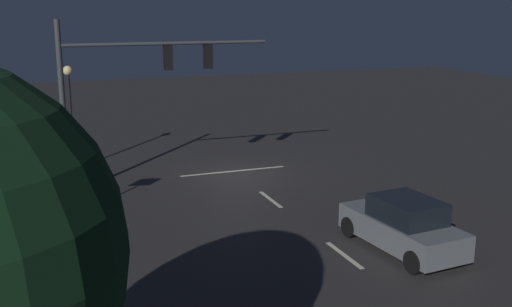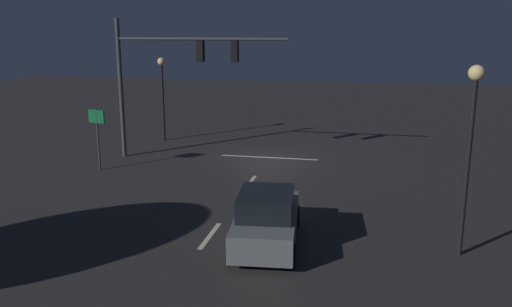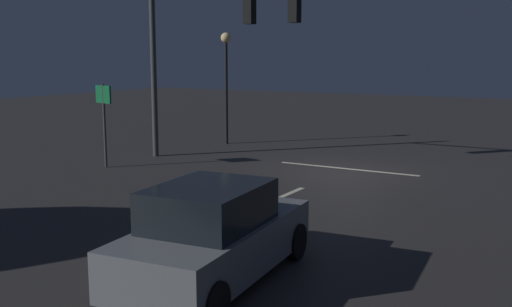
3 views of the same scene
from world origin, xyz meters
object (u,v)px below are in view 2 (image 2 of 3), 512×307
Objects in this scene: car_approaching at (267,219)px; street_lamp_right_kerb at (162,83)px; street_lamp_left_kerb at (471,127)px; traffic_signal_assembly at (171,65)px; route_sign at (97,126)px.

street_lamp_right_kerb is at bearing -57.78° from car_approaching.
car_approaching is at bearing 3.57° from street_lamp_left_kerb.
street_lamp_right_kerb is (14.36, -13.44, -0.42)m from street_lamp_left_kerb.
car_approaching is (-6.54, 9.64, -3.87)m from traffic_signal_assembly.
car_approaching is 11.56m from route_sign.
street_lamp_left_kerb is at bearing 142.73° from traffic_signal_assembly.
car_approaching is at bearing 124.14° from traffic_signal_assembly.
route_sign is (2.65, 2.74, -2.60)m from traffic_signal_assembly.
traffic_signal_assembly is 15.37m from street_lamp_left_kerb.
street_lamp_right_kerb is at bearing -43.09° from street_lamp_left_kerb.
car_approaching is 16.50m from street_lamp_right_kerb.
street_lamp_right_kerb reaches higher than route_sign.
car_approaching is at bearing 143.11° from route_sign.
street_lamp_right_kerb reaches higher than car_approaching.
traffic_signal_assembly reaches higher than street_lamp_left_kerb.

